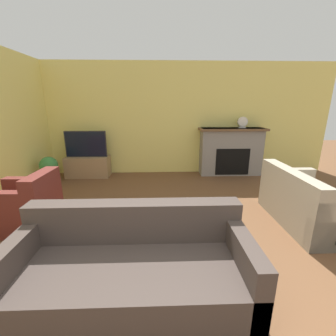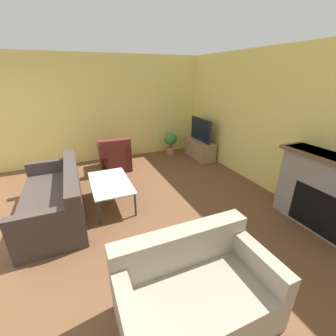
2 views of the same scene
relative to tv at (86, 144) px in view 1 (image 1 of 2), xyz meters
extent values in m
cube|color=#EADB72|center=(1.78, 0.33, 0.54)|extent=(8.48, 0.06, 2.70)
cube|color=gray|center=(3.53, 0.09, -0.23)|extent=(1.50, 0.41, 1.16)
cube|color=black|center=(3.53, -0.12, -0.44)|extent=(0.82, 0.01, 0.65)
cube|color=brown|center=(3.53, 0.06, 0.33)|extent=(1.62, 0.47, 0.05)
cube|color=#997A56|center=(0.00, 0.00, -0.56)|extent=(1.03, 0.43, 0.50)
cube|color=#232328|center=(0.00, 0.00, 0.00)|extent=(0.97, 0.05, 0.62)
cube|color=black|center=(0.00, -0.02, 0.00)|extent=(0.93, 0.01, 0.58)
cube|color=#3D332D|center=(1.51, -3.71, -0.60)|extent=(2.06, 0.90, 0.42)
cube|color=#3D332D|center=(1.51, -3.36, -0.19)|extent=(2.06, 0.20, 0.40)
cube|color=#3D332D|center=(0.55, -3.71, -0.48)|extent=(0.14, 0.90, 0.66)
cube|color=#3D332D|center=(2.47, -3.71, -0.48)|extent=(0.14, 0.90, 0.66)
cube|color=#9E937F|center=(3.98, -2.39, -0.60)|extent=(0.88, 1.45, 0.42)
cube|color=#9E937F|center=(3.64, -2.39, -0.19)|extent=(0.20, 1.45, 0.40)
cube|color=#9E937F|center=(3.98, -1.74, -0.48)|extent=(0.88, 0.14, 0.66)
cube|color=#5B231E|center=(-0.20, -2.36, -0.60)|extent=(0.85, 0.74, 0.42)
cube|color=#5B231E|center=(0.11, -2.37, -0.19)|extent=(0.22, 0.71, 0.40)
cube|color=#5B231E|center=(-0.19, -2.07, -0.48)|extent=(0.83, 0.17, 0.66)
cube|color=#5B231E|center=(-0.21, -2.64, -0.48)|extent=(0.83, 0.17, 0.66)
cylinder|color=#333338|center=(0.96, -3.04, -0.60)|extent=(0.04, 0.04, 0.42)
cylinder|color=#333338|center=(2.06, -3.04, -0.60)|extent=(0.04, 0.04, 0.42)
cylinder|color=#333338|center=(0.96, -2.45, -0.60)|extent=(0.04, 0.04, 0.42)
cylinder|color=#333338|center=(2.06, -2.45, -0.60)|extent=(0.04, 0.04, 0.42)
cube|color=silver|center=(1.51, -2.75, -0.38)|extent=(1.18, 0.67, 0.02)
cylinder|color=#AD704C|center=(-0.63, -0.62, -0.71)|extent=(0.24, 0.24, 0.20)
cylinder|color=#4C3823|center=(-0.63, -0.62, -0.55)|extent=(0.03, 0.03, 0.11)
sphere|color=#387F3D|center=(-0.63, -0.62, -0.35)|extent=(0.37, 0.37, 0.37)
cube|color=beige|center=(3.77, 0.09, 0.37)|extent=(0.17, 0.07, 0.03)
cylinder|color=beige|center=(3.77, 0.09, 0.51)|extent=(0.24, 0.07, 0.24)
cylinder|color=white|center=(3.77, 0.06, 0.51)|extent=(0.20, 0.00, 0.20)
camera|label=1|loc=(1.77, -5.36, 0.93)|focal=24.00mm
camera|label=2|loc=(5.22, -3.22, 1.42)|focal=24.00mm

